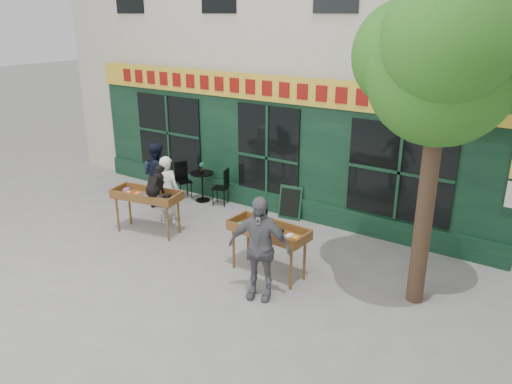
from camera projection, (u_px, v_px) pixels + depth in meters
ground at (208, 244)px, 10.55m from camera, size 80.00×80.00×0.00m
street_tree at (449, 50)px, 7.15m from camera, size 3.05×2.90×5.60m
book_cart_center at (147, 198)px, 10.84m from camera, size 1.59×0.90×0.99m
dog at (155, 181)px, 10.46m from camera, size 0.45×0.65×0.60m
woman at (168, 190)px, 11.36m from camera, size 0.65×0.49×1.61m
book_cart_right at (268, 233)px, 9.07m from camera, size 1.53×0.70×0.99m
man_right at (259, 248)px, 8.30m from camera, size 1.16×0.74×1.83m
bistro_table at (202, 181)px, 12.80m from camera, size 0.60×0.60×0.76m
bistro_chair_left at (182, 177)px, 13.08m from camera, size 0.49×0.49×0.95m
bistro_chair_right at (224, 184)px, 12.52m from camera, size 0.46×0.46×0.95m
potted_plant at (202, 167)px, 12.68m from camera, size 0.17×0.13×0.28m
man_left at (157, 175)px, 12.38m from camera, size 0.88×0.73×1.65m
chalkboard at (290, 203)px, 11.74m from camera, size 0.58×0.27×0.79m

